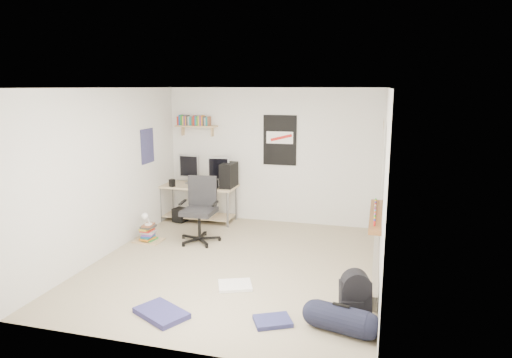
% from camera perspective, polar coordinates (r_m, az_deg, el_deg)
% --- Properties ---
extents(floor, '(4.00, 4.50, 0.01)m').
position_cam_1_polar(floor, '(6.71, -2.56, -10.60)').
color(floor, gray).
rests_on(floor, ground).
extents(ceiling, '(4.00, 4.50, 0.01)m').
position_cam_1_polar(ceiling, '(6.22, -2.77, 11.36)').
color(ceiling, white).
rests_on(ceiling, ground).
extents(back_wall, '(4.00, 0.01, 2.50)m').
position_cam_1_polar(back_wall, '(8.49, 2.01, 2.90)').
color(back_wall, silver).
rests_on(back_wall, ground).
extents(left_wall, '(0.01, 4.50, 2.50)m').
position_cam_1_polar(left_wall, '(7.21, -18.01, 0.80)').
color(left_wall, silver).
rests_on(left_wall, ground).
extents(right_wall, '(0.01, 4.50, 2.50)m').
position_cam_1_polar(right_wall, '(6.05, 15.72, -1.04)').
color(right_wall, silver).
rests_on(right_wall, ground).
extents(desk, '(1.55, 0.91, 0.66)m').
position_cam_1_polar(desk, '(8.73, -7.20, -2.88)').
color(desk, beige).
rests_on(desk, floor).
extents(monitor_left, '(0.40, 0.13, 0.43)m').
position_cam_1_polar(monitor_left, '(8.79, -8.34, 0.63)').
color(monitor_left, '#A3A2A7').
rests_on(monitor_left, desk).
extents(monitor_right, '(0.40, 0.15, 0.43)m').
position_cam_1_polar(monitor_right, '(8.48, -4.63, 0.30)').
color(monitor_right, '#AEAFB3').
rests_on(monitor_right, desk).
extents(pc_tower, '(0.23, 0.46, 0.48)m').
position_cam_1_polar(pc_tower, '(8.40, -3.42, 0.39)').
color(pc_tower, black).
rests_on(pc_tower, desk).
extents(keyboard, '(0.45, 0.24, 0.02)m').
position_cam_1_polar(keyboard, '(8.53, -6.20, -1.06)').
color(keyboard, black).
rests_on(keyboard, desk).
extents(speaker_left, '(0.11, 0.11, 0.17)m').
position_cam_1_polar(speaker_left, '(8.58, -10.44, -0.59)').
color(speaker_left, black).
rests_on(speaker_left, desk).
extents(speaker_right, '(0.11, 0.11, 0.19)m').
position_cam_1_polar(speaker_right, '(8.29, -5.16, -0.80)').
color(speaker_right, black).
rests_on(speaker_right, desk).
extents(office_chair, '(0.77, 0.77, 1.08)m').
position_cam_1_polar(office_chair, '(7.52, -7.13, -4.24)').
color(office_chair, black).
rests_on(office_chair, floor).
extents(wall_shelf, '(0.80, 0.22, 0.24)m').
position_cam_1_polar(wall_shelf, '(8.76, -7.47, 6.56)').
color(wall_shelf, tan).
rests_on(wall_shelf, back_wall).
extents(poster_back_wall, '(0.62, 0.03, 0.92)m').
position_cam_1_polar(poster_back_wall, '(8.39, 2.98, 4.85)').
color(poster_back_wall, black).
rests_on(poster_back_wall, back_wall).
extents(poster_left_wall, '(0.02, 0.42, 0.60)m').
position_cam_1_polar(poster_left_wall, '(8.18, -13.43, 4.03)').
color(poster_left_wall, navy).
rests_on(poster_left_wall, left_wall).
extents(window, '(0.10, 1.50, 1.26)m').
position_cam_1_polar(window, '(6.31, 15.31, 1.34)').
color(window, brown).
rests_on(window, right_wall).
extents(baseboard_heater, '(0.08, 2.50, 0.18)m').
position_cam_1_polar(baseboard_heater, '(6.68, 14.73, -10.23)').
color(baseboard_heater, '#B7B2A8').
rests_on(baseboard_heater, floor).
extents(backpack, '(0.39, 0.34, 0.44)m').
position_cam_1_polar(backpack, '(5.31, 12.29, -14.68)').
color(backpack, black).
rests_on(backpack, floor).
extents(duffel_bag, '(0.35, 0.35, 0.57)m').
position_cam_1_polar(duffel_bag, '(5.04, 10.53, -16.90)').
color(duffel_bag, black).
rests_on(duffel_bag, floor).
extents(tshirt, '(0.52, 0.49, 0.04)m').
position_cam_1_polar(tshirt, '(6.00, -2.64, -13.13)').
color(tshirt, silver).
rests_on(tshirt, floor).
extents(jeans_a, '(0.70, 0.61, 0.06)m').
position_cam_1_polar(jeans_a, '(5.42, -11.74, -16.09)').
color(jeans_a, navy).
rests_on(jeans_a, floor).
extents(jeans_b, '(0.48, 0.44, 0.05)m').
position_cam_1_polar(jeans_b, '(5.18, 2.09, -17.32)').
color(jeans_b, navy).
rests_on(jeans_b, floor).
extents(book_stack, '(0.45, 0.39, 0.28)m').
position_cam_1_polar(book_stack, '(7.80, -13.32, -6.50)').
color(book_stack, brown).
rests_on(book_stack, floor).
extents(desk_lamp, '(0.19, 0.23, 0.20)m').
position_cam_1_polar(desk_lamp, '(7.71, -13.34, -4.93)').
color(desk_lamp, silver).
rests_on(desk_lamp, book_stack).
extents(subwoofer, '(0.27, 0.27, 0.25)m').
position_cam_1_polar(subwoofer, '(8.75, -9.46, -4.44)').
color(subwoofer, black).
rests_on(subwoofer, floor).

